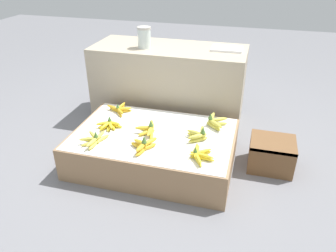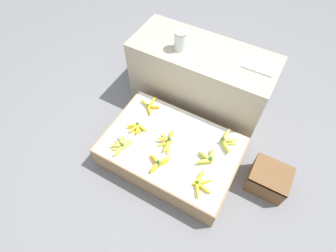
# 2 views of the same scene
# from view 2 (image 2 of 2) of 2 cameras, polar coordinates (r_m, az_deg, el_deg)

# --- Properties ---
(ground_plane) EXTENTS (10.00, 10.00, 0.00)m
(ground_plane) POSITION_cam_2_polar(r_m,az_deg,el_deg) (2.50, 0.67, -7.00)
(ground_plane) COLOR slate
(display_platform) EXTENTS (1.18, 0.79, 0.26)m
(display_platform) POSITION_cam_2_polar(r_m,az_deg,el_deg) (2.38, 0.70, -5.55)
(display_platform) COLOR #997551
(display_platform) RESTS_ON ground_plane
(back_vendor_table) EXTENTS (1.35, 0.56, 0.69)m
(back_vendor_table) POSITION_cam_2_polar(r_m,az_deg,el_deg) (2.67, 6.97, 10.23)
(back_vendor_table) COLOR tan
(back_vendor_table) RESTS_ON ground_plane
(wooden_crate) EXTENTS (0.32, 0.28, 0.23)m
(wooden_crate) POSITION_cam_2_polar(r_m,az_deg,el_deg) (2.44, 21.02, -10.73)
(wooden_crate) COLOR brown
(wooden_crate) RESTS_ON ground_plane
(banana_bunch_front_left) EXTENTS (0.17, 0.23, 0.09)m
(banana_bunch_front_left) POSITION_cam_2_polar(r_m,az_deg,el_deg) (2.27, -10.08, -4.18)
(banana_bunch_front_left) COLOR #DBCC4C
(banana_bunch_front_left) RESTS_ON display_platform
(banana_bunch_front_midleft) EXTENTS (0.19, 0.21, 0.11)m
(banana_bunch_front_midleft) POSITION_cam_2_polar(r_m,az_deg,el_deg) (2.15, -2.17, -8.02)
(banana_bunch_front_midleft) COLOR gold
(banana_bunch_front_midleft) RESTS_ON display_platform
(banana_bunch_front_midright) EXTENTS (0.17, 0.25, 0.08)m
(banana_bunch_front_midright) POSITION_cam_2_polar(r_m,az_deg,el_deg) (2.10, 7.05, -12.42)
(banana_bunch_front_midright) COLOR yellow
(banana_bunch_front_midright) RESTS_ON display_platform
(banana_bunch_middle_left) EXTENTS (0.20, 0.13, 0.09)m
(banana_bunch_middle_left) POSITION_cam_2_polar(r_m,az_deg,el_deg) (2.35, -6.84, -0.35)
(banana_bunch_middle_left) COLOR yellow
(banana_bunch_middle_left) RESTS_ON display_platform
(banana_bunch_middle_midleft) EXTENTS (0.17, 0.25, 0.11)m
(banana_bunch_middle_midleft) POSITION_cam_2_polar(r_m,az_deg,el_deg) (2.25, -0.05, -3.24)
(banana_bunch_middle_midleft) COLOR gold
(banana_bunch_middle_midleft) RESTS_ON display_platform
(banana_bunch_middle_midright) EXTENTS (0.17, 0.21, 0.11)m
(banana_bunch_middle_midright) POSITION_cam_2_polar(r_m,az_deg,el_deg) (2.19, 8.64, -6.91)
(banana_bunch_middle_midright) COLOR gold
(banana_bunch_middle_midright) RESTS_ON display_platform
(banana_bunch_back_left) EXTENTS (0.23, 0.23, 0.08)m
(banana_bunch_back_left) POSITION_cam_2_polar(r_m,az_deg,el_deg) (2.50, -3.97, 4.47)
(banana_bunch_back_left) COLOR gold
(banana_bunch_back_left) RESTS_ON display_platform
(banana_bunch_back_midright) EXTENTS (0.17, 0.24, 0.11)m
(banana_bunch_back_midright) POSITION_cam_2_polar(r_m,az_deg,el_deg) (2.31, 12.56, -3.21)
(banana_bunch_back_midright) COLOR gold
(banana_bunch_back_midright) RESTS_ON display_platform
(glass_jar) EXTENTS (0.12, 0.12, 0.18)m
(glass_jar) POSITION_cam_2_polar(r_m,az_deg,el_deg) (2.39, 2.72, 18.17)
(glass_jar) COLOR silver
(glass_jar) RESTS_ON back_vendor_table
(foam_tray_white) EXTENTS (0.26, 0.19, 0.02)m
(foam_tray_white) POSITION_cam_2_polar(r_m,az_deg,el_deg) (2.39, 19.41, 12.43)
(foam_tray_white) COLOR white
(foam_tray_white) RESTS_ON back_vendor_table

